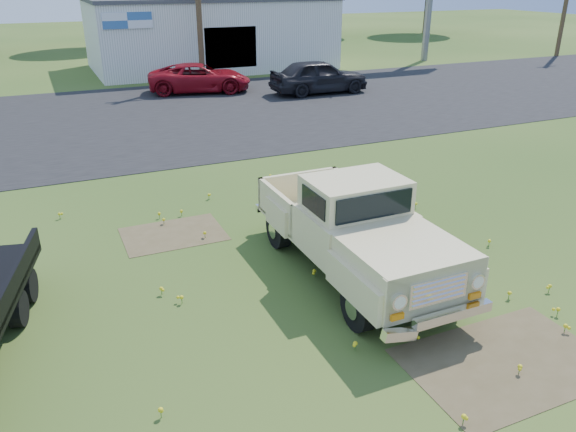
% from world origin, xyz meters
% --- Properties ---
extents(ground, '(140.00, 140.00, 0.00)m').
position_xyz_m(ground, '(0.00, 0.00, 0.00)').
color(ground, '#274717').
rests_on(ground, ground).
extents(asphalt_lot, '(90.00, 14.00, 0.02)m').
position_xyz_m(asphalt_lot, '(0.00, 15.00, 0.00)').
color(asphalt_lot, black).
rests_on(asphalt_lot, ground).
extents(dirt_patch_a, '(3.00, 2.00, 0.01)m').
position_xyz_m(dirt_patch_a, '(1.50, -3.00, 0.00)').
color(dirt_patch_a, brown).
rests_on(dirt_patch_a, ground).
extents(dirt_patch_b, '(2.20, 1.60, 0.01)m').
position_xyz_m(dirt_patch_b, '(-2.00, 3.50, 0.00)').
color(dirt_patch_b, brown).
rests_on(dirt_patch_b, ground).
extents(commercial_building, '(14.20, 8.20, 4.15)m').
position_xyz_m(commercial_building, '(6.00, 26.99, 2.10)').
color(commercial_building, beige).
rests_on(commercial_building, ground).
extents(vintage_pickup_truck, '(2.11, 5.40, 1.96)m').
position_xyz_m(vintage_pickup_truck, '(0.75, 0.33, 0.98)').
color(vintage_pickup_truck, beige).
rests_on(vintage_pickup_truck, ground).
extents(red_pickup, '(5.34, 3.40, 1.37)m').
position_xyz_m(red_pickup, '(3.10, 19.29, 0.69)').
color(red_pickup, maroon).
rests_on(red_pickup, ground).
extents(dark_sedan, '(4.79, 2.03, 1.62)m').
position_xyz_m(dark_sedan, '(8.30, 16.67, 0.81)').
color(dark_sedan, black).
rests_on(dark_sedan, ground).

